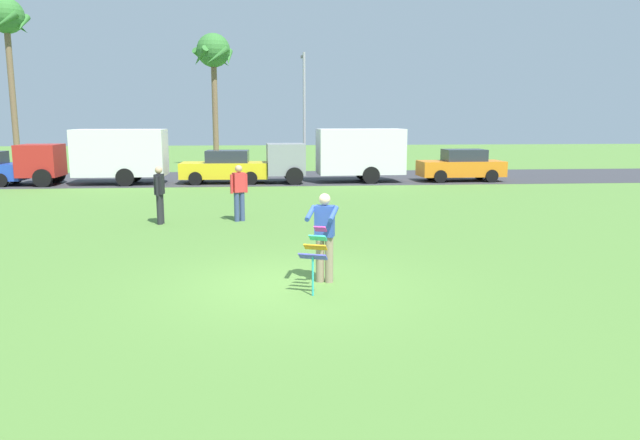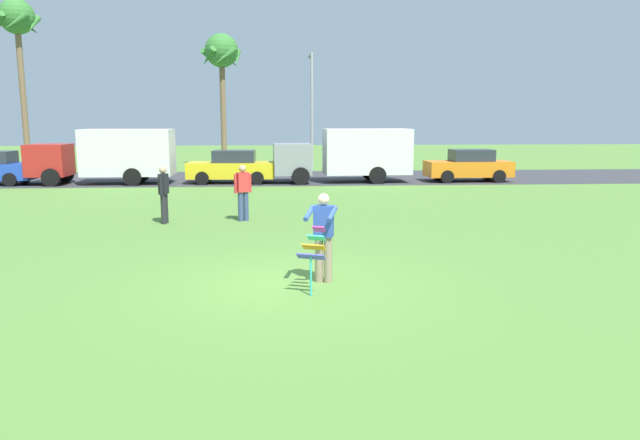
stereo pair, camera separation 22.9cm
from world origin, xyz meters
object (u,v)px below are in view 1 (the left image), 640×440
parked_truck_red_cab (103,155)px  parked_car_orange (461,166)px  person_kite_flyer (324,234)px  kite_held (315,250)px  parked_truck_grey_van (344,154)px  person_walker_near (160,193)px  streetlight_pole (304,104)px  person_walker_far (239,191)px  palm_tree_left_near (7,24)px  parked_car_yellow (225,167)px  palm_tree_right_near (214,56)px

parked_truck_red_cab → parked_car_orange: size_ratio=1.59×
parked_truck_red_cab → parked_car_orange: 17.55m
person_kite_flyer → parked_car_orange: size_ratio=0.41×
kite_held → parked_car_orange: (8.90, 18.92, -0.03)m
person_kite_flyer → parked_truck_grey_van: 18.40m
kite_held → person_walker_near: size_ratio=0.69×
person_kite_flyer → streetlight_pole: (1.19, 25.43, 3.05)m
parked_car_orange → person_walker_far: bearing=-133.9°
palm_tree_left_near → streetlight_pole: size_ratio=1.46×
person_kite_flyer → parked_car_yellow: 18.46m
parked_truck_grey_van → person_kite_flyer: bearing=-98.4°
streetlight_pole → person_walker_far: bearing=-99.7°
person_kite_flyer → kite_held: (-0.23, -0.72, -0.14)m
parked_car_yellow → parked_truck_grey_van: size_ratio=0.63×
palm_tree_left_near → person_walker_near: size_ratio=5.91×
parked_car_yellow → parked_car_orange: bearing=0.0°
person_kite_flyer → person_walker_near: 8.10m
parked_car_orange → palm_tree_right_near: bearing=142.8°
parked_car_yellow → palm_tree_right_near: palm_tree_right_near is taller
palm_tree_right_near → streetlight_pole: (5.54, -2.67, -3.00)m
parked_truck_grey_van → person_walker_near: 13.31m
parked_truck_grey_van → streetlight_pole: bearing=101.7°
parked_car_orange → streetlight_pole: (-7.48, 7.23, 3.22)m
parked_car_yellow → palm_tree_right_near: size_ratio=0.51×
person_walker_near → streetlight_pole: bearing=73.6°
parked_car_orange → person_walker_far: size_ratio=2.45×
palm_tree_left_near → kite_held: bearing=-60.0°
parked_truck_grey_van → palm_tree_right_near: 13.38m
person_kite_flyer → kite_held: 0.77m
streetlight_pole → parked_car_orange: bearing=-44.0°
parked_car_orange → parked_car_yellow: bearing=-180.0°
person_kite_flyer → parked_car_orange: bearing=64.5°
person_kite_flyer → person_walker_far: 7.43m
person_kite_flyer → palm_tree_left_near: bearing=121.0°
parked_car_yellow → palm_tree_right_near: 11.76m
streetlight_pole → person_walker_far: size_ratio=4.05×
parked_truck_grey_van → parked_car_orange: bearing=0.0°
person_kite_flyer → person_walker_far: bearing=105.2°
person_walker_near → parked_car_orange: bearing=41.2°
parked_car_orange → streetlight_pole: 10.89m
palm_tree_left_near → person_walker_far: (14.54, -20.30, -7.73)m
kite_held → palm_tree_right_near: palm_tree_right_near is taller
kite_held → streetlight_pole: (1.42, 26.15, 3.19)m
parked_truck_grey_van → person_walker_near: size_ratio=3.91×
kite_held → streetlight_pole: streetlight_pole is taller
palm_tree_left_near → parked_truck_grey_van: bearing=-25.8°
kite_held → person_walker_near: 8.61m
person_kite_flyer → kite_held: bearing=-107.7°
parked_truck_grey_van → palm_tree_left_near: palm_tree_left_near is taller
kite_held → parked_truck_grey_van: (2.92, 18.92, 0.60)m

